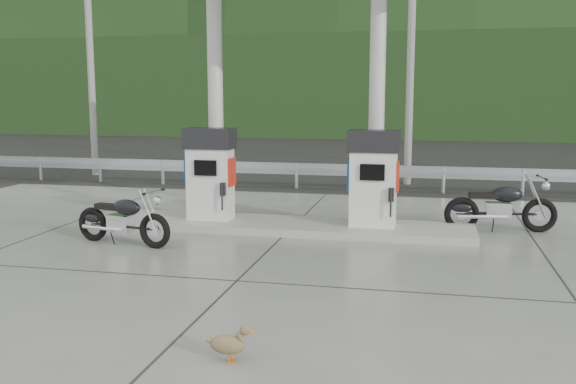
% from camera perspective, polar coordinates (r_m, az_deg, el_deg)
% --- Properties ---
extents(ground, '(160.00, 160.00, 0.00)m').
position_cam_1_polar(ground, '(10.10, -2.90, -6.41)').
color(ground, black).
rests_on(ground, ground).
extents(forecourt_apron, '(18.00, 14.00, 0.02)m').
position_cam_1_polar(forecourt_apron, '(10.10, -2.90, -6.36)').
color(forecourt_apron, slate).
rests_on(forecourt_apron, ground).
extents(pump_island, '(7.00, 1.40, 0.15)m').
position_cam_1_polar(pump_island, '(12.44, 0.14, -3.04)').
color(pump_island, '#A2A097').
rests_on(pump_island, forecourt_apron).
extents(gas_pump_left, '(0.95, 0.55, 1.80)m').
position_cam_1_polar(gas_pump_left, '(12.71, -6.93, 1.61)').
color(gas_pump_left, silver).
rests_on(gas_pump_left, pump_island).
extents(gas_pump_right, '(0.95, 0.55, 1.80)m').
position_cam_1_polar(gas_pump_right, '(12.04, 7.60, 1.20)').
color(gas_pump_right, silver).
rests_on(gas_pump_right, pump_island).
extents(canopy_column_left, '(0.30, 0.30, 5.00)m').
position_cam_1_polar(canopy_column_left, '(12.99, -6.47, 8.85)').
color(canopy_column_left, silver).
rests_on(canopy_column_left, pump_island).
extents(canopy_column_right, '(0.30, 0.30, 5.00)m').
position_cam_1_polar(canopy_column_right, '(12.33, 7.92, 8.83)').
color(canopy_column_right, silver).
rests_on(canopy_column_right, pump_island).
extents(guardrail, '(26.00, 0.16, 1.42)m').
position_cam_1_polar(guardrail, '(17.69, 3.94, 2.51)').
color(guardrail, '#A7AAB0').
rests_on(guardrail, ground).
extents(road, '(60.00, 7.00, 0.01)m').
position_cam_1_polar(road, '(21.22, 5.32, 1.62)').
color(road, black).
rests_on(road, ground).
extents(utility_pole_a, '(0.22, 0.22, 8.00)m').
position_cam_1_polar(utility_pole_a, '(21.70, -17.19, 12.01)').
color(utility_pole_a, gray).
rests_on(utility_pole_a, ground).
extents(utility_pole_b, '(0.22, 0.22, 8.00)m').
position_cam_1_polar(utility_pole_b, '(18.95, 10.88, 12.76)').
color(utility_pole_b, gray).
rests_on(utility_pole_b, ground).
extents(tree_band, '(80.00, 6.00, 6.00)m').
position_cam_1_polar(tree_band, '(39.48, 8.78, 9.24)').
color(tree_band, black).
rests_on(tree_band, ground).
extents(forested_hills, '(100.00, 40.00, 140.00)m').
position_cam_1_polar(forested_hills, '(69.49, 10.36, 6.51)').
color(forested_hills, black).
rests_on(forested_hills, ground).
extents(motorcycle_left, '(1.92, 0.96, 0.87)m').
position_cam_1_polar(motorcycle_left, '(11.56, -14.47, -2.42)').
color(motorcycle_left, black).
rests_on(motorcycle_left, forecourt_apron).
extents(motorcycle_right, '(2.03, 0.85, 0.94)m').
position_cam_1_polar(motorcycle_right, '(12.89, 18.38, -1.29)').
color(motorcycle_right, black).
rests_on(motorcycle_right, forecourt_apron).
extents(duck, '(0.45, 0.13, 0.33)m').
position_cam_1_polar(duck, '(6.55, -5.39, -13.39)').
color(duck, brown).
rests_on(duck, forecourt_apron).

